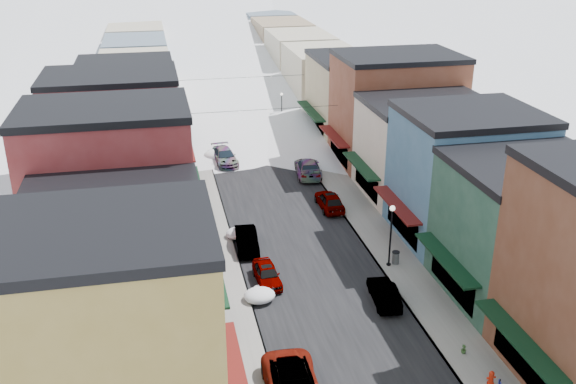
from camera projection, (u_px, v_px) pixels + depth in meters
name	position (u px, v px, depth m)	size (l,w,h in m)	color
road	(235.00, 116.00, 85.15)	(10.00, 160.00, 0.01)	black
sidewalk_left	(185.00, 118.00, 83.85)	(3.20, 160.00, 0.15)	gray
sidewalk_right	(284.00, 113.00, 86.39)	(3.20, 160.00, 0.15)	gray
curb_left	(197.00, 117.00, 84.15)	(0.10, 160.00, 0.15)	slate
curb_right	(272.00, 113.00, 86.09)	(0.10, 160.00, 0.15)	slate
bldg_l_yellow	(110.00, 336.00, 29.85)	(11.30, 8.70, 11.50)	#A88B3E
bldg_l_cream	(118.00, 267.00, 37.91)	(11.30, 8.20, 9.50)	beige
bldg_l_brick_near	(112.00, 193.00, 44.45)	(12.30, 8.20, 12.50)	maroon
bldg_l_grayblue	(125.00, 173.00, 52.90)	(11.30, 9.20, 9.00)	slate
bldg_l_brick_far	(115.00, 131.00, 60.44)	(13.30, 9.20, 11.00)	maroon
bldg_l_tan	(128.00, 108.00, 69.85)	(11.30, 11.20, 10.00)	tan
bldg_r_green	(526.00, 230.00, 42.52)	(11.30, 9.20, 9.50)	#224838
bldg_r_blue	(465.00, 175.00, 50.45)	(11.30, 9.20, 10.50)	#3C6688
bldg_r_cream	(425.00, 148.00, 58.96)	(12.30, 9.20, 9.00)	beige
bldg_r_brick_far	(395.00, 109.00, 66.70)	(13.30, 9.20, 11.50)	brown
bldg_r_tan	(357.00, 96.00, 75.92)	(11.30, 11.20, 9.50)	tan
distant_blocks	(215.00, 54.00, 104.37)	(34.00, 55.00, 8.00)	gray
overhead_cables	(248.00, 92.00, 71.48)	(16.40, 15.04, 0.04)	black
car_silver_sedan	(267.00, 274.00, 45.21)	(1.62, 4.04, 1.38)	#97999F
car_dark_hatch	(247.00, 240.00, 49.90)	(1.58, 4.54, 1.50)	black
car_silver_wagon	(225.00, 156.00, 67.91)	(2.19, 5.39, 1.56)	#9DA0A5
car_green_sedan	(384.00, 293.00, 42.85)	(1.49, 4.26, 1.40)	black
car_gray_suv	(330.00, 200.00, 57.02)	(1.88, 4.68, 1.59)	gray
car_black_sedan	(308.00, 168.00, 64.57)	(2.39, 5.87, 1.70)	black
car_lane_silver	(221.00, 117.00, 81.86)	(1.92, 4.77, 1.62)	gray
car_lane_white	(240.00, 93.00, 93.47)	(2.47, 5.35, 1.49)	white
fire_hydrant	(491.00, 378.00, 35.00)	(0.52, 0.39, 0.89)	red
trash_can	(396.00, 257.00, 47.55)	(0.57, 0.57, 0.97)	slate
streetlamp_near	(391.00, 228.00, 46.35)	(0.40, 0.40, 4.80)	black
streetlamp_far	(282.00, 105.00, 80.02)	(0.34, 0.34, 4.06)	black
planter_far	(464.00, 349.00, 37.64)	(0.31, 0.31, 0.55)	#385F2B
snow_pile_near	(259.00, 295.00, 43.14)	(2.13, 2.51, 0.90)	white
snow_pile_mid	(239.00, 233.00, 51.85)	(2.09, 2.49, 0.89)	white
snow_pile_far	(216.00, 155.00, 69.16)	(2.62, 2.81, 1.11)	white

